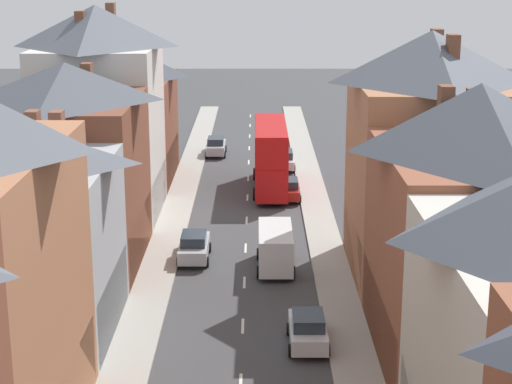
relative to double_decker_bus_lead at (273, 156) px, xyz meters
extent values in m
cube|color=#A8A399|center=(-6.89, -12.18, -2.75)|extent=(2.20, 104.00, 0.14)
cube|color=#A8A399|center=(3.31, -12.18, -2.75)|extent=(2.20, 104.00, 0.14)
cube|color=silver|center=(-1.79, -32.18, -2.81)|extent=(0.14, 1.80, 0.01)
cube|color=silver|center=(-1.79, -26.18, -2.81)|extent=(0.14, 1.80, 0.01)
cube|color=silver|center=(-1.79, -20.18, -2.81)|extent=(0.14, 1.80, 0.01)
cube|color=silver|center=(-1.79, -14.18, -2.81)|extent=(0.14, 1.80, 0.01)
cube|color=silver|center=(-1.79, -8.18, -2.81)|extent=(0.14, 1.80, 0.01)
cube|color=silver|center=(-1.79, -2.18, -2.81)|extent=(0.14, 1.80, 0.01)
cube|color=silver|center=(-1.79, 3.82, -2.81)|extent=(0.14, 1.80, 0.01)
cube|color=silver|center=(-1.79, 9.82, -2.81)|extent=(0.14, 1.80, 0.01)
cube|color=silver|center=(-1.79, 15.82, -2.81)|extent=(0.14, 1.80, 0.01)
cube|color=silver|center=(-1.79, 21.82, -2.81)|extent=(0.14, 1.80, 0.01)
cube|color=silver|center=(-1.79, 27.82, -2.81)|extent=(0.14, 1.80, 0.01)
cube|color=silver|center=(-1.79, 33.82, -2.81)|extent=(0.14, 1.80, 0.01)
cube|color=#ADB2B7|center=(-11.99, -27.06, 1.44)|extent=(8.00, 9.33, 8.52)
cube|color=black|center=(-8.05, -27.06, -1.22)|extent=(0.12, 8.58, 3.20)
pyramid|color=#565B66|center=(-11.99, -27.06, 6.59)|extent=(8.00, 9.33, 1.77)
cube|color=brown|center=(-10.53, -25.75, 7.26)|extent=(0.60, 0.90, 1.34)
cube|color=brown|center=(-11.71, -25.58, 7.26)|extent=(0.60, 0.90, 1.34)
cube|color=brown|center=(-11.99, -16.98, 2.14)|extent=(8.00, 10.85, 9.91)
cube|color=black|center=(-8.05, -16.98, -1.22)|extent=(0.12, 9.98, 3.20)
pyramid|color=#474C56|center=(-11.99, -16.98, 8.16)|extent=(8.00, 10.85, 2.13)
cube|color=brown|center=(-10.94, -15.94, 8.61)|extent=(0.60, 0.90, 0.90)
cube|color=silver|center=(-11.99, -6.86, 3.16)|extent=(8.00, 9.40, 11.96)
cube|color=navy|center=(-8.05, -6.86, -1.22)|extent=(0.12, 8.64, 3.20)
pyramid|color=#565B66|center=(-11.99, -6.86, 10.54)|extent=(8.00, 9.40, 2.79)
cube|color=brown|center=(-11.32, -4.46, 11.25)|extent=(0.60, 0.90, 1.41)
cube|color=brown|center=(-12.80, -7.79, 11.06)|extent=(0.60, 0.90, 1.03)
cube|color=brown|center=(-11.99, 3.36, 1.47)|extent=(8.00, 11.03, 8.58)
cube|color=black|center=(-8.05, 3.36, -1.22)|extent=(0.12, 10.15, 3.20)
pyramid|color=#383D47|center=(-11.99, 3.36, 7.04)|extent=(8.00, 11.03, 2.57)
cube|color=brown|center=(-12.41, 6.33, 7.75)|extent=(0.60, 0.90, 1.42)
cube|color=brown|center=(-13.19, 3.27, 7.62)|extent=(0.60, 0.90, 1.16)
cube|color=#935138|center=(8.41, -29.53, 2.00)|extent=(8.00, 11.62, 9.64)
cube|color=maroon|center=(4.47, -29.53, -1.22)|extent=(0.12, 10.69, 3.20)
pyramid|color=#474C56|center=(8.41, -29.53, 8.30)|extent=(8.00, 11.62, 2.95)
cube|color=brown|center=(7.21, -28.24, 8.89)|extent=(0.60, 0.90, 1.19)
cube|color=brown|center=(8.27, -29.05, 8.87)|extent=(0.60, 0.90, 1.14)
cube|color=#B2704C|center=(8.41, -18.77, 2.74)|extent=(8.00, 9.90, 11.11)
cube|color=black|center=(4.47, -18.77, -1.22)|extent=(0.12, 9.11, 3.20)
pyramid|color=#565B66|center=(8.41, -18.77, 9.73)|extent=(8.00, 9.90, 2.87)
cube|color=brown|center=(8.95, -17.32, 10.42)|extent=(0.60, 0.90, 1.38)
cube|color=brown|center=(9.20, -20.31, 10.39)|extent=(0.60, 0.90, 1.32)
cube|color=red|center=(0.01, -0.02, -1.17)|extent=(2.44, 10.80, 2.50)
cube|color=red|center=(0.01, -0.02, 1.23)|extent=(2.44, 10.58, 2.30)
cube|color=red|center=(0.01, -0.02, 2.43)|extent=(2.39, 10.37, 0.10)
cube|color=#28333D|center=(0.01, 5.33, -0.97)|extent=(2.20, 0.10, 1.20)
cube|color=#28333D|center=(0.01, 5.33, 1.33)|extent=(2.20, 0.10, 1.10)
cube|color=#28333D|center=(-1.18, -0.02, -0.92)|extent=(0.06, 9.18, 0.90)
cube|color=#28333D|center=(-1.18, -0.02, 1.33)|extent=(0.06, 9.18, 0.90)
cube|color=yellow|center=(0.01, 5.33, 2.13)|extent=(1.34, 0.08, 0.32)
cylinder|color=black|center=(-1.21, 3.32, -2.32)|extent=(0.30, 1.00, 1.00)
cylinder|color=black|center=(1.23, 3.32, -2.32)|extent=(0.30, 1.00, 1.00)
cylinder|color=black|center=(-1.21, -2.99, -2.32)|extent=(0.30, 1.00, 1.00)
cylinder|color=black|center=(1.23, -2.99, -2.32)|extent=(0.30, 1.00, 1.00)
cube|color=silver|center=(1.31, -28.41, -2.13)|extent=(1.70, 3.84, 0.76)
cube|color=#28333D|center=(1.31, -28.60, -1.45)|extent=(1.46, 1.92, 0.60)
cylinder|color=black|center=(0.46, -27.22, -2.51)|extent=(0.20, 0.62, 0.62)
cylinder|color=black|center=(2.16, -27.22, -2.51)|extent=(0.20, 0.62, 0.62)
cylinder|color=black|center=(0.46, -29.60, -2.51)|extent=(0.20, 0.62, 0.62)
cylinder|color=black|center=(2.16, -29.60, -2.51)|extent=(0.20, 0.62, 0.62)
cube|color=maroon|center=(1.31, -2.59, -2.16)|extent=(1.70, 3.99, 0.70)
cube|color=#28333D|center=(1.31, -2.79, -1.51)|extent=(1.46, 1.99, 0.60)
cylinder|color=black|center=(0.46, -1.35, -2.51)|extent=(0.20, 0.62, 0.62)
cylinder|color=black|center=(2.16, -1.35, -2.51)|extent=(0.20, 0.62, 0.62)
cylinder|color=black|center=(0.46, -3.82, -2.51)|extent=(0.20, 0.62, 0.62)
cylinder|color=black|center=(2.16, -3.82, -2.51)|extent=(0.20, 0.62, 0.62)
cube|color=silver|center=(1.31, 7.40, -2.14)|extent=(1.70, 4.44, 0.73)
cube|color=#28333D|center=(1.31, 7.18, -1.47)|extent=(1.46, 2.22, 0.60)
cylinder|color=black|center=(0.46, 8.77, -2.51)|extent=(0.20, 0.62, 0.62)
cylinder|color=black|center=(2.16, 8.77, -2.51)|extent=(0.20, 0.62, 0.62)
cylinder|color=black|center=(0.46, 6.02, -2.51)|extent=(0.20, 0.62, 0.62)
cylinder|color=black|center=(2.16, 6.02, -2.51)|extent=(0.20, 0.62, 0.62)
cube|color=#B7BABF|center=(-4.89, 12.88, -2.11)|extent=(1.70, 4.34, 0.79)
cube|color=#28333D|center=(-4.89, 12.66, -1.42)|extent=(1.46, 2.17, 0.60)
cylinder|color=black|center=(-5.74, 14.22, -2.51)|extent=(0.20, 0.62, 0.62)
cylinder|color=black|center=(-4.04, 14.22, -2.51)|extent=(0.20, 0.62, 0.62)
cylinder|color=black|center=(-5.74, 11.54, -2.51)|extent=(0.20, 0.62, 0.62)
cylinder|color=black|center=(-4.04, 11.54, -2.51)|extent=(0.20, 0.62, 0.62)
cube|color=#B7BABF|center=(-4.89, -16.26, -2.11)|extent=(1.70, 4.31, 0.79)
cube|color=#28333D|center=(-4.89, -16.47, -1.42)|extent=(1.46, 2.16, 0.60)
cylinder|color=black|center=(-5.74, -14.92, -2.51)|extent=(0.20, 0.62, 0.62)
cylinder|color=black|center=(-4.04, -14.92, -2.51)|extent=(0.20, 0.62, 0.62)
cylinder|color=black|center=(-5.74, -17.60, -2.51)|extent=(0.20, 0.62, 0.62)
cylinder|color=black|center=(-4.04, -17.60, -2.51)|extent=(0.20, 0.62, 0.62)
cube|color=white|center=(0.01, -17.90, -1.46)|extent=(1.96, 5.20, 2.10)
cube|color=#28333D|center=(0.01, -15.35, -1.16)|extent=(1.76, 0.10, 0.90)
cylinder|color=black|center=(-0.97, -16.34, -2.46)|extent=(0.24, 0.72, 0.72)
cylinder|color=black|center=(0.99, -16.34, -2.46)|extent=(0.24, 0.72, 0.72)
cylinder|color=black|center=(-0.97, -19.46, -2.46)|extent=(0.24, 0.72, 0.72)
cylinder|color=black|center=(0.99, -19.46, -2.46)|extent=(0.24, 0.72, 0.72)
camera|label=1|loc=(-1.13, -65.50, 14.72)|focal=60.00mm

